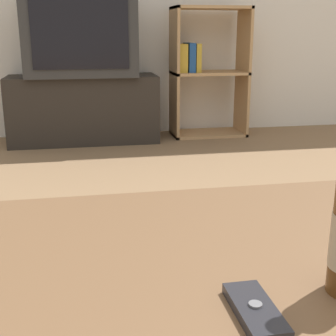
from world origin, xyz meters
The scene contains 4 objects.
tv_stand centered at (-0.05, 2.76, 0.23)m, with size 1.01×0.38×0.46m.
television centered at (-0.05, 2.76, 0.73)m, with size 0.73×0.48×0.55m.
bookshelf centered at (0.82, 2.81, 0.48)m, with size 0.54×0.30×0.92m.
cell_phone centered at (0.12, -0.05, 0.41)m, with size 0.05×0.12×0.02m.
Camera 1 is at (-0.08, -0.53, 0.74)m, focal length 50.00 mm.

